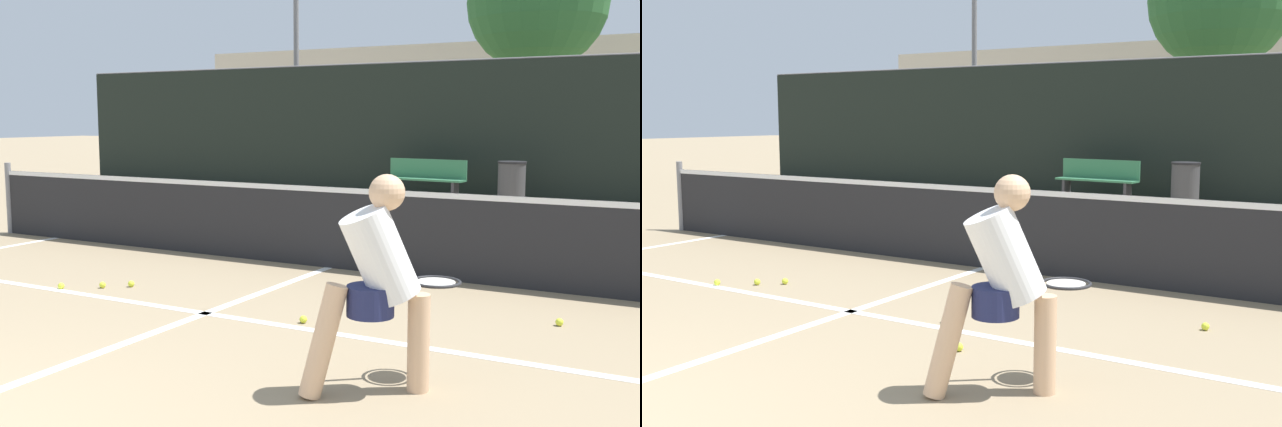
{
  "view_description": "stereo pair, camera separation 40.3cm",
  "coord_description": "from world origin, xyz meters",
  "views": [
    {
      "loc": [
        4.06,
        -1.52,
        1.75
      ],
      "look_at": [
        1.06,
        3.93,
        0.95
      ],
      "focal_mm": 42.0,
      "sensor_mm": 36.0,
      "label": 1
    },
    {
      "loc": [
        4.41,
        -1.31,
        1.75
      ],
      "look_at": [
        1.06,
        3.93,
        0.95
      ],
      "focal_mm": 42.0,
      "sensor_mm": 36.0,
      "label": 2
    }
  ],
  "objects": [
    {
      "name": "court_service_line",
      "position": [
        0.0,
        3.72,
        0.0
      ],
      "size": [
        8.25,
        0.1,
        0.01
      ],
      "primitive_type": "cube",
      "color": "white",
      "rests_on": "ground"
    },
    {
      "name": "court_center_mark",
      "position": [
        0.0,
        3.27,
        0.0
      ],
      "size": [
        0.1,
        5.6,
        0.01
      ],
      "primitive_type": "cube",
      "color": "white",
      "rests_on": "ground"
    },
    {
      "name": "net",
      "position": [
        0.0,
        6.07,
        0.51
      ],
      "size": [
        11.09,
        0.09,
        1.07
      ],
      "color": "slate",
      "rests_on": "ground"
    },
    {
      "name": "fence_back",
      "position": [
        0.0,
        14.42,
        1.49
      ],
      "size": [
        24.0,
        0.06,
        3.0
      ],
      "color": "black",
      "rests_on": "ground"
    },
    {
      "name": "player_practicing",
      "position": [
        2.16,
        2.69,
        0.76
      ],
      "size": [
        0.89,
        1.09,
        1.41
      ],
      "rotation": [
        0.0,
        0.0,
        0.68
      ],
      "color": "#DBAD84",
      "rests_on": "ground"
    },
    {
      "name": "tennis_ball_scattered_0",
      "position": [
        1.45,
        3.27,
        0.03
      ],
      "size": [
        0.07,
        0.07,
        0.07
      ],
      "primitive_type": "sphere",
      "color": "#D1E033",
      "rests_on": "ground"
    },
    {
      "name": "tennis_ball_scattered_1",
      "position": [
        -1.89,
        3.78,
        0.03
      ],
      "size": [
        0.07,
        0.07,
        0.07
      ],
      "primitive_type": "sphere",
      "color": "#D1E033",
      "rests_on": "ground"
    },
    {
      "name": "tennis_ball_scattered_3",
      "position": [
        -1.33,
        4.2,
        0.03
      ],
      "size": [
        0.07,
        0.07,
        0.07
      ],
      "primitive_type": "sphere",
      "color": "#D1E033",
      "rests_on": "ground"
    },
    {
      "name": "tennis_ball_scattered_4",
      "position": [
        0.93,
        3.87,
        0.03
      ],
      "size": [
        0.07,
        0.07,
        0.07
      ],
      "primitive_type": "sphere",
      "color": "#D1E033",
      "rests_on": "ground"
    },
    {
      "name": "tennis_ball_scattered_5",
      "position": [
        2.87,
        4.84,
        0.03
      ],
      "size": [
        0.07,
        0.07,
        0.07
      ],
      "primitive_type": "sphere",
      "color": "#D1E033",
      "rests_on": "ground"
    },
    {
      "name": "tennis_ball_scattered_8",
      "position": [
        -1.55,
        4.02,
        0.03
      ],
      "size": [
        0.07,
        0.07,
        0.07
      ],
      "primitive_type": "sphere",
      "color": "#D1E033",
      "rests_on": "ground"
    },
    {
      "name": "courtside_bench",
      "position": [
        -1.63,
        13.46,
        0.47
      ],
      "size": [
        1.81,
        0.54,
        0.86
      ],
      "rotation": [
        0.0,
        0.0,
        -0.09
      ],
      "color": "#33724C",
      "rests_on": "ground"
    },
    {
      "name": "trash_bin",
      "position": [
        0.23,
        13.39,
        0.44
      ],
      "size": [
        0.57,
        0.57,
        0.88
      ],
      "color": "#3F3F42",
      "rests_on": "ground"
    },
    {
      "name": "parked_car",
      "position": [
        1.09,
        17.28,
        0.58
      ],
      "size": [
        1.69,
        4.44,
        1.38
      ],
      "color": "black",
      "rests_on": "ground"
    }
  ]
}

